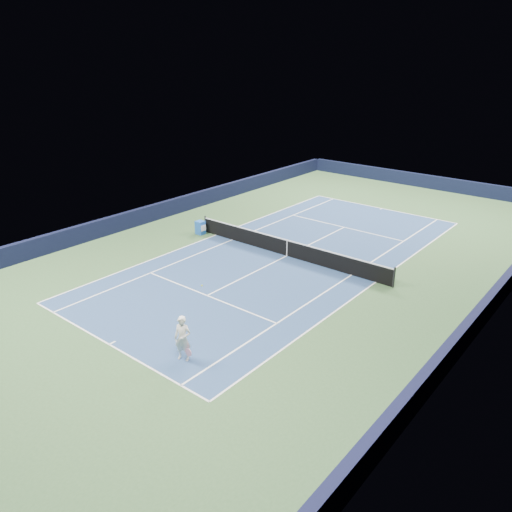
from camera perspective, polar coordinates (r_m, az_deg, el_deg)
The scene contains 19 objects.
ground at distance 28.16m, azimuth 3.55°, elevation 0.01°, with size 40.00×40.00×0.00m, color #31502C.
wall_far at distance 44.91m, azimuth 18.75°, elevation 8.11°, with size 22.00×0.35×1.10m, color black.
wall_right at distance 23.90m, azimuth 25.16°, elevation -5.00°, with size 0.35×40.00×1.10m, color black.
wall_left at distance 35.01m, azimuth -10.98°, elevation 5.10°, with size 0.35×40.00×1.10m, color black.
court_surface at distance 28.15m, azimuth 3.55°, elevation 0.01°, with size 10.97×23.77×0.01m, color navy.
baseline_far at distance 37.93m, azimuth 14.20°, elevation 5.30°, with size 10.97×0.08×0.00m, color white.
baseline_near at distance 20.71m, azimuth -16.44°, elevation -9.66°, with size 10.97×0.08×0.00m, color white.
sideline_doubles_right at distance 25.63m, azimuth 13.53°, elevation -2.92°, with size 0.08×23.77×0.00m, color white.
sideline_doubles_left at distance 31.44m, azimuth -4.57°, elevation 2.42°, with size 0.08×23.77×0.00m, color white.
sideline_singles_right at distance 26.18m, azimuth 10.86°, elevation -2.14°, with size 0.08×23.77×0.00m, color white.
sideline_singles_left at distance 30.56m, azimuth -2.71°, elevation 1.87°, with size 0.08×23.77×0.00m, color white.
service_line_far at distance 33.25m, azimuth 10.05°, elevation 3.26°, with size 8.23×0.08×0.00m, color white.
service_line_near at distance 23.70m, azimuth -5.61°, elevation -4.52°, with size 8.23×0.08×0.00m, color white.
center_service_line at distance 28.15m, azimuth 3.55°, elevation 0.02°, with size 0.08×12.80×0.00m, color white.
center_mark_far at distance 37.80m, azimuth 14.10°, elevation 5.25°, with size 0.08×0.30×0.00m, color white.
center_mark_near at distance 20.78m, azimuth -16.10°, elevation -9.51°, with size 0.08×0.30×0.00m, color white.
tennis_net at distance 27.97m, azimuth 3.57°, elevation 0.96°, with size 12.90×0.10×1.07m.
sponsor_cube at distance 31.60m, azimuth -6.38°, elevation 3.25°, with size 0.58×0.47×0.85m.
tennis_player at distance 18.76m, azimuth -8.36°, elevation -9.32°, with size 0.86×1.35×2.74m.
Camera 1 is at (15.11, -21.24, 10.65)m, focal length 35.00 mm.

